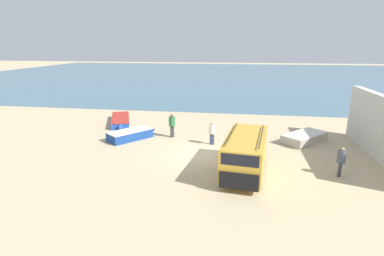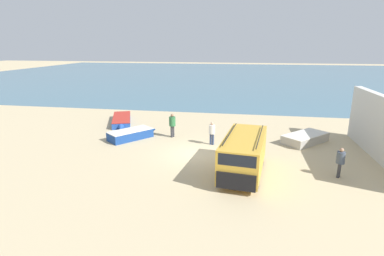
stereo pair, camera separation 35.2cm
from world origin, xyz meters
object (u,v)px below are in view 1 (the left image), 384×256
Objects in this scene: parked_van at (245,153)px; fisherman_0 at (212,131)px; fishing_rowboat_2 at (305,137)px; fisherman_1 at (341,159)px; fishing_rowboat_0 at (120,121)px; fishing_rowboat_1 at (132,134)px; fisherman_2 at (172,123)px.

parked_van reaches higher than fisherman_0.
fishing_rowboat_2 is 2.33× the size of fisherman_1.
parked_van is 14.06m from fishing_rowboat_0.
fisherman_1 is at bearing 100.88° from parked_van.
parked_van is at bearing 31.13° from fisherman_1.
fishing_rowboat_1 is at bearing -113.83° from parked_van.
fisherman_1 is (0.58, -5.87, 0.66)m from fishing_rowboat_2.
parked_van is 9.62m from fishing_rowboat_1.
fisherman_0 is at bearing -170.90° from fisherman_2.
fishing_rowboat_0 is 3.43× the size of fisherman_1.
fisherman_1 is 11.69m from fisherman_2.
fisherman_0 is (6.02, -0.39, 0.64)m from fishing_rowboat_1.
fisherman_2 is at bearing 136.54° from fishing_rowboat_2.
fishing_rowboat_2 is 6.87m from fisherman_0.
fishing_rowboat_0 is at bearing 123.66° from fishing_rowboat_2.
fishing_rowboat_1 reaches higher than fishing_rowboat_2.
fisherman_0 reaches higher than fishing_rowboat_1.
fishing_rowboat_1 is at bearing 47.53° from fisherman_2.
fisherman_0 is (-6.63, -1.67, 0.65)m from fishing_rowboat_2.
fishing_rowboat_1 is 2.03× the size of fisherman_2.
fisherman_2 is (2.89, 0.86, 0.75)m from fishing_rowboat_1.
fisherman_1 is at bearing -130.28° from fishing_rowboat_2.
fisherman_2 reaches higher than fishing_rowboat_1.
parked_van is at bearing 163.58° from fisherman_2.
parked_van is at bearing 28.99° from fishing_rowboat_0.
fishing_rowboat_1 is 2.25× the size of fisherman_0.
parked_van is at bearing -171.38° from fishing_rowboat_2.
parked_van reaches higher than fisherman_1.
fisherman_0 is at bearing 41.33° from fishing_rowboat_0.
fisherman_0 is 3.37m from fisherman_2.
fishing_rowboat_2 is at bearing 151.59° from parked_van.
fishing_rowboat_1 is at bearing 10.76° from fishing_rowboat_0.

